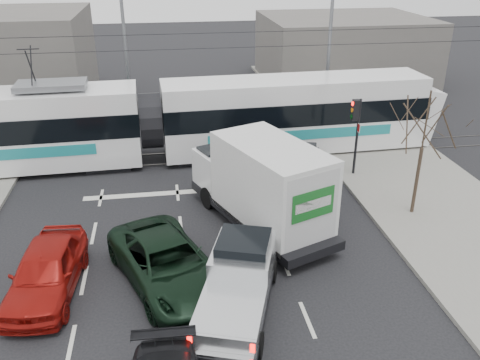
{
  "coord_description": "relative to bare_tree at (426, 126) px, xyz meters",
  "views": [
    {
      "loc": [
        -2.06,
        -14.29,
        10.0
      ],
      "look_at": [
        0.65,
        3.06,
        1.8
      ],
      "focal_mm": 38.0,
      "sensor_mm": 36.0,
      "label": 1
    }
  ],
  "objects": [
    {
      "name": "ground",
      "position": [
        -7.6,
        -2.5,
        -3.79
      ],
      "size": [
        120.0,
        120.0,
        0.0
      ],
      "primitive_type": "plane",
      "color": "black",
      "rests_on": "ground"
    },
    {
      "name": "sidewalk_right",
      "position": [
        1.4,
        -2.5,
        -3.72
      ],
      "size": [
        6.0,
        60.0,
        0.15
      ],
      "primitive_type": "cube",
      "color": "gray",
      "rests_on": "ground"
    },
    {
      "name": "rails",
      "position": [
        -7.6,
        7.5,
        -3.78
      ],
      "size": [
        60.0,
        1.6,
        0.03
      ],
      "primitive_type": "cube",
      "color": "#33302D",
      "rests_on": "ground"
    },
    {
      "name": "building_right",
      "position": [
        4.4,
        21.5,
        -1.29
      ],
      "size": [
        12.0,
        10.0,
        5.0
      ],
      "primitive_type": "cube",
      "color": "#65605C",
      "rests_on": "ground"
    },
    {
      "name": "bare_tree",
      "position": [
        0.0,
        0.0,
        0.0
      ],
      "size": [
        2.4,
        2.4,
        5.0
      ],
      "color": "#47382B",
      "rests_on": "ground"
    },
    {
      "name": "traffic_signal",
      "position": [
        -1.13,
        4.0,
        -1.05
      ],
      "size": [
        0.44,
        0.44,
        3.6
      ],
      "color": "black",
      "rests_on": "ground"
    },
    {
      "name": "street_lamp_near",
      "position": [
        -0.29,
        11.5,
        1.32
      ],
      "size": [
        2.38,
        0.25,
        9.0
      ],
      "color": "slate",
      "rests_on": "ground"
    },
    {
      "name": "street_lamp_far",
      "position": [
        -11.79,
        13.5,
        1.32
      ],
      "size": [
        2.38,
        0.25,
        9.0
      ],
      "color": "slate",
      "rests_on": "ground"
    },
    {
      "name": "catenary",
      "position": [
        -7.6,
        7.5,
        0.09
      ],
      "size": [
        60.0,
        0.2,
        7.0
      ],
      "color": "black",
      "rests_on": "ground"
    },
    {
      "name": "tram",
      "position": [
        -10.37,
        7.38,
        -1.75
      ],
      "size": [
        28.25,
        3.86,
        5.75
      ],
      "rotation": [
        0.0,
        0.0,
        0.04
      ],
      "color": "white",
      "rests_on": "ground"
    },
    {
      "name": "silver_pickup",
      "position": [
        -7.75,
        -4.49,
        -2.83
      ],
      "size": [
        3.41,
        5.61,
        1.93
      ],
      "rotation": [
        0.0,
        0.0,
        -0.32
      ],
      "color": "black",
      "rests_on": "ground"
    },
    {
      "name": "box_truck",
      "position": [
        -6.19,
        0.11,
        -2.04
      ],
      "size": [
        4.91,
        7.48,
        3.54
      ],
      "rotation": [
        0.0,
        0.0,
        0.39
      ],
      "color": "black",
      "rests_on": "ground"
    },
    {
      "name": "navy_pickup",
      "position": [
        -4.37,
        1.95,
        -2.73
      ],
      "size": [
        3.27,
        5.43,
        2.16
      ],
      "rotation": [
        0.0,
        0.0,
        -0.3
      ],
      "color": "black",
      "rests_on": "ground"
    },
    {
      "name": "green_car",
      "position": [
        -9.86,
        -3.08,
        -3.03
      ],
      "size": [
        4.35,
        6.02,
        1.52
      ],
      "primitive_type": "imported",
      "rotation": [
        0.0,
        0.0,
        0.37
      ],
      "color": "black",
      "rests_on": "ground"
    },
    {
      "name": "red_car",
      "position": [
        -13.59,
        -2.95,
        -3.0
      ],
      "size": [
        2.25,
        4.77,
        1.58
      ],
      "primitive_type": "imported",
      "rotation": [
        0.0,
        0.0,
        -0.08
      ],
      "color": "#9B130E",
      "rests_on": "ground"
    }
  ]
}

